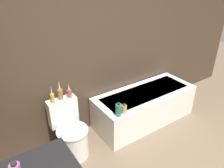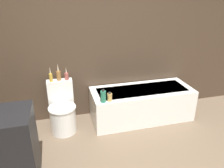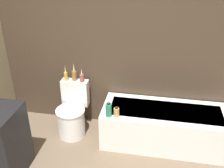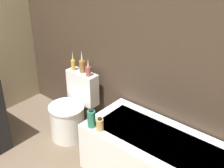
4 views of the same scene
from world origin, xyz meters
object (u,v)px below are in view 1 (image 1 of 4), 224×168
object	(u,v)px
shampoo_bottle_tall	(119,110)
vase_bronze	(69,93)
bathtub	(144,106)
vase_gold	(52,97)
shampoo_bottle_short	(124,109)
toilet	(71,134)
vase_silver	(60,93)

from	to	relation	value
shampoo_bottle_tall	vase_bronze	bearing A→B (deg)	136.11
bathtub	vase_gold	distance (m)	1.54
shampoo_bottle_short	vase_gold	bearing A→B (deg)	151.53
bathtub	shampoo_bottle_tall	xyz separation A→B (m)	(-0.72, -0.27, 0.35)
vase_bronze	shampoo_bottle_tall	size ratio (longest dim) A/B	1.05
vase_bronze	shampoo_bottle_tall	distance (m)	0.69
shampoo_bottle_tall	shampoo_bottle_short	distance (m)	0.10
toilet	shampoo_bottle_tall	world-z (taller)	toilet
vase_silver	shampoo_bottle_short	xyz separation A→B (m)	(0.69, -0.47, -0.25)
bathtub	vase_silver	world-z (taller)	vase_silver
vase_gold	vase_silver	world-z (taller)	vase_silver
vase_silver	vase_bronze	xyz separation A→B (m)	(0.12, -0.02, -0.02)
bathtub	toilet	world-z (taller)	toilet
bathtub	shampoo_bottle_tall	size ratio (longest dim) A/B	8.55
bathtub	vase_gold	xyz separation A→B (m)	(-1.43, 0.18, 0.56)
vase_silver	shampoo_bottle_tall	xyz separation A→B (m)	(0.59, -0.48, -0.22)
shampoo_bottle_short	vase_silver	bearing A→B (deg)	145.85
vase_silver	vase_bronze	size ratio (longest dim) A/B	1.31
vase_gold	vase_silver	size ratio (longest dim) A/B	0.90
toilet	vase_bronze	xyz separation A→B (m)	(0.12, 0.19, 0.52)
toilet	shampoo_bottle_short	xyz separation A→B (m)	(0.69, -0.26, 0.29)
vase_gold	shampoo_bottle_short	size ratio (longest dim) A/B	1.73
bathtub	toilet	distance (m)	1.31
vase_gold	bathtub	bearing A→B (deg)	-7.29
shampoo_bottle_short	vase_bronze	bearing A→B (deg)	142.08
toilet	vase_silver	xyz separation A→B (m)	(-0.00, 0.21, 0.54)
toilet	vase_silver	size ratio (longest dim) A/B	2.81
bathtub	vase_silver	distance (m)	1.44
vase_bronze	shampoo_bottle_short	bearing A→B (deg)	-37.92
toilet	vase_gold	size ratio (longest dim) A/B	3.12
vase_bronze	shampoo_bottle_tall	xyz separation A→B (m)	(0.48, -0.46, -0.20)
vase_silver	shampoo_bottle_short	bearing A→B (deg)	-34.15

